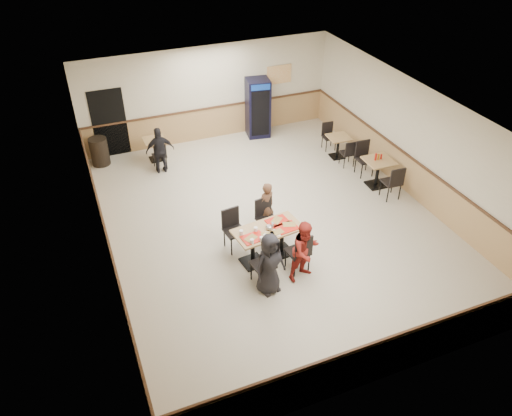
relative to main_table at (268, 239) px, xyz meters
name	(u,v)px	position (x,y,z in m)	size (l,w,h in m)	color
ground	(271,221)	(0.64, 1.25, -0.54)	(10.00, 10.00, 0.00)	beige
room_shell	(292,144)	(2.42, 3.80, 0.04)	(10.00, 10.00, 10.00)	silver
main_table	(268,239)	(0.00, 0.00, 0.00)	(1.60, 0.94, 0.81)	black
main_chairs	(265,240)	(-0.05, -0.01, -0.03)	(1.55, 1.93, 1.03)	black
diner_woman_left	(270,264)	(-0.37, -0.98, 0.18)	(0.70, 0.46, 1.44)	black
diner_woman_right	(305,251)	(0.49, -0.87, 0.17)	(0.70, 0.54, 1.43)	maroon
diner_man_opposite	(266,207)	(0.37, 0.98, 0.13)	(0.49, 0.32, 1.34)	brown
lone_diner	(160,150)	(-1.33, 4.68, 0.15)	(0.81, 0.34, 1.39)	black
tabletop_clutter	(269,230)	(0.00, -0.08, 0.30)	(1.34, 0.77, 0.12)	red
side_table_near	(378,169)	(4.02, 1.69, -0.01)	(0.78, 0.78, 0.80)	black
side_table_near_chair_south	(392,181)	(4.02, 1.05, -0.03)	(0.47, 0.47, 1.02)	black
side_table_near_chair_north	(365,159)	(4.02, 2.34, -0.03)	(0.47, 0.47, 1.02)	black
side_table_far	(338,144)	(3.83, 3.53, -0.09)	(0.68, 0.68, 0.68)	black
side_table_far_chair_south	(347,152)	(3.83, 2.98, -0.11)	(0.40, 0.40, 0.87)	black
side_table_far_chair_north	(329,137)	(3.83, 4.08, -0.11)	(0.40, 0.40, 0.87)	black
condiment_caddy	(378,157)	(3.99, 1.74, 0.35)	(0.23, 0.06, 0.20)	#B4170C
back_table	(155,146)	(-1.33, 5.45, -0.09)	(0.65, 0.65, 0.68)	black
back_table_chair_lone	(159,155)	(-1.33, 4.91, -0.11)	(0.40, 0.40, 0.86)	black
pepsi_cooler	(258,108)	(2.15, 5.84, 0.40)	(0.81, 0.82, 1.89)	black
trash_bin	(99,151)	(-2.92, 5.80, -0.12)	(0.53, 0.53, 0.84)	black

